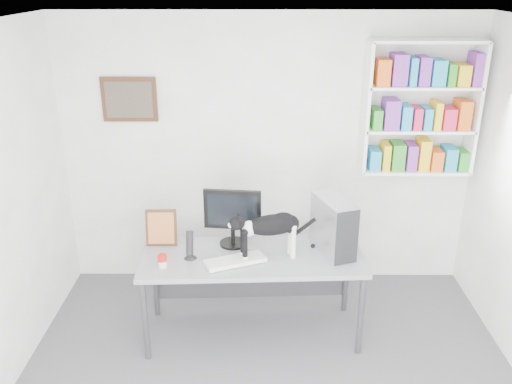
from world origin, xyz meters
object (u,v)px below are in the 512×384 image
at_px(desk, 252,295).
at_px(leaning_print, 161,227).
at_px(bookshelf, 420,108).
at_px(pc_tower, 333,226).
at_px(soup_can, 162,261).
at_px(keyboard, 235,261).
at_px(speaker, 190,245).
at_px(monitor, 233,217).
at_px(cat, 270,236).

bearing_deg(desk, leaning_print, 163.11).
relative_size(bookshelf, pc_tower, 2.58).
bearing_deg(soup_can, bookshelf, 25.04).
distance_m(keyboard, speaker, 0.40).
distance_m(keyboard, pc_tower, 0.88).
bearing_deg(monitor, keyboard, -78.82).
xyz_separation_m(monitor, speaker, (-0.35, -0.25, -0.14)).
distance_m(monitor, pc_tower, 0.86).
relative_size(desk, pc_tower, 3.91).
xyz_separation_m(bookshelf, speaker, (-2.05, -0.91, -0.94)).
xyz_separation_m(desk, monitor, (-0.17, 0.20, 0.65)).
bearing_deg(cat, soup_can, 175.92).
height_order(desk, speaker, speaker).
bearing_deg(pc_tower, keyboard, 174.48).
relative_size(bookshelf, keyboard, 2.49).
height_order(bookshelf, soup_can, bookshelf).
bearing_deg(bookshelf, pc_tower, -137.57).
bearing_deg(bookshelf, leaning_print, -164.25).
relative_size(monitor, cat, 0.79).
xyz_separation_m(keyboard, speaker, (-0.38, 0.07, 0.11)).
height_order(desk, soup_can, soup_can).
bearing_deg(leaning_print, bookshelf, 14.49).
height_order(bookshelf, keyboard, bookshelf).
height_order(keyboard, leaning_print, leaning_print).
xyz_separation_m(bookshelf, keyboard, (-1.68, -0.98, -1.05)).
height_order(pc_tower, cat, pc_tower).
distance_m(bookshelf, cat, 1.87).
xyz_separation_m(leaning_print, soup_can, (0.07, -0.40, -0.11)).
height_order(monitor, soup_can, monitor).
distance_m(desk, soup_can, 0.87).
bearing_deg(monitor, cat, -31.66).
bearing_deg(cat, desk, 148.89).
distance_m(speaker, cat, 0.67).
bearing_deg(desk, soup_can, -167.48).
distance_m(bookshelf, desk, 2.28).
distance_m(monitor, leaning_print, 0.63).
bearing_deg(speaker, soup_can, -130.65).
distance_m(pc_tower, cat, 0.55).
height_order(monitor, leaning_print, monitor).
relative_size(keyboard, speaker, 1.96).
height_order(bookshelf, monitor, bookshelf).
bearing_deg(soup_can, desk, 15.24).
xyz_separation_m(desk, cat, (0.15, -0.05, 0.60)).
distance_m(bookshelf, keyboard, 2.21).
distance_m(desk, speaker, 0.74).
bearing_deg(speaker, bookshelf, 38.46).
height_order(pc_tower, soup_can, pc_tower).
relative_size(speaker, leaning_print, 0.76).
bearing_deg(speaker, monitor, 50.47).
bearing_deg(pc_tower, leaning_print, 155.81).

